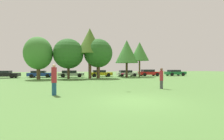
% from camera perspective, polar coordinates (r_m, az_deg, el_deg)
% --- Properties ---
extents(ground_plane, '(120.00, 120.00, 0.00)m').
position_cam_1_polar(ground_plane, '(8.70, 8.44, -10.53)').
color(ground_plane, '#54843D').
extents(person_thrower, '(0.32, 0.32, 1.93)m').
position_cam_1_polar(person_thrower, '(10.82, -19.41, -3.07)').
color(person_thrower, navy).
rests_on(person_thrower, ground).
extents(person_catcher, '(0.28, 0.28, 1.68)m').
position_cam_1_polar(person_catcher, '(13.87, 16.73, -2.69)').
color(person_catcher, '#3F3F47').
rests_on(person_catcher, ground).
extents(frisbee, '(0.27, 0.26, 0.12)m').
position_cam_1_polar(frisbee, '(12.12, 3.75, -1.23)').
color(frisbee, '#F21E72').
extents(tree_0, '(3.99, 3.99, 6.14)m').
position_cam_1_polar(tree_0, '(26.17, -24.14, 5.27)').
color(tree_0, brown).
rests_on(tree_0, ground).
extents(tree_1, '(4.54, 4.54, 6.07)m').
position_cam_1_polar(tree_1, '(25.86, -14.85, 5.44)').
color(tree_1, '#473323').
rests_on(tree_1, ground).
extents(tree_2, '(3.99, 3.99, 7.87)m').
position_cam_1_polar(tree_2, '(26.35, -7.68, 9.83)').
color(tree_2, brown).
rests_on(tree_2, ground).
extents(tree_3, '(4.54, 4.54, 6.26)m').
position_cam_1_polar(tree_3, '(26.38, -4.80, 5.76)').
color(tree_3, brown).
rests_on(tree_3, ground).
extents(tree_4, '(3.99, 3.99, 6.50)m').
position_cam_1_polar(tree_4, '(29.03, 5.11, 6.35)').
color(tree_4, '#473323').
rests_on(tree_4, ground).
extents(tree_5, '(3.31, 3.31, 6.25)m').
position_cam_1_polar(tree_5, '(29.83, 9.52, 6.37)').
color(tree_5, brown).
rests_on(tree_5, ground).
extents(parked_car_black, '(4.41, 2.04, 1.20)m').
position_cam_1_polar(parked_car_black, '(32.09, -33.29, -1.20)').
color(parked_car_black, black).
rests_on(parked_car_black, ground).
extents(parked_car_blue, '(4.06, 1.98, 1.17)m').
position_cam_1_polar(parked_car_blue, '(30.76, -23.60, -1.23)').
color(parked_car_blue, '#1E389E').
rests_on(parked_car_blue, ground).
extents(parked_car_silver, '(4.50, 2.10, 1.20)m').
position_cam_1_polar(parked_car_silver, '(30.09, -14.07, -1.19)').
color(parked_car_silver, '#B2B2B7').
rests_on(parked_car_silver, ground).
extents(parked_car_yellow, '(4.22, 2.06, 1.24)m').
position_cam_1_polar(parked_car_yellow, '(30.71, -4.06, -1.10)').
color(parked_car_yellow, gold).
rests_on(parked_car_yellow, ground).
extents(parked_car_white, '(4.03, 2.01, 1.19)m').
position_cam_1_polar(parked_car_white, '(31.76, 5.10, -1.11)').
color(parked_car_white, silver).
rests_on(parked_car_white, ground).
extents(parked_car_red, '(4.33, 1.95, 1.32)m').
position_cam_1_polar(parked_car_red, '(33.81, 12.64, -0.87)').
color(parked_car_red, red).
rests_on(parked_car_red, ground).
extents(parked_car_green, '(4.15, 1.93, 1.24)m').
position_cam_1_polar(parked_car_green, '(36.59, 20.96, -0.84)').
color(parked_car_green, '#196633').
rests_on(parked_car_green, ground).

